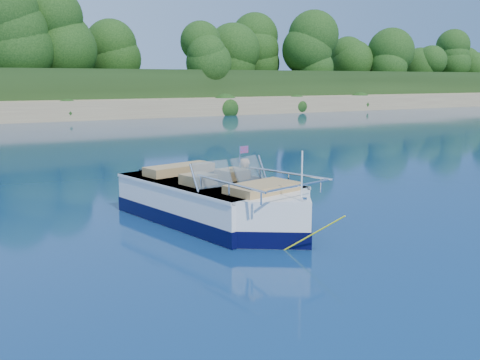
# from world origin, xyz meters

# --- Properties ---
(ground) EXTENTS (160.00, 160.00, 0.00)m
(ground) POSITION_xyz_m (0.00, 0.00, 0.00)
(ground) COLOR #0A234A
(ground) RESTS_ON ground
(shoreline) EXTENTS (170.00, 59.00, 6.00)m
(shoreline) POSITION_xyz_m (0.00, 63.77, 0.98)
(shoreline) COLOR #967857
(shoreline) RESTS_ON ground
(treeline) EXTENTS (150.00, 7.12, 8.19)m
(treeline) POSITION_xyz_m (0.04, 41.01, 5.55)
(treeline) COLOR #2F200F
(treeline) RESTS_ON ground
(motorboat) EXTENTS (3.08, 6.13, 2.07)m
(motorboat) POSITION_xyz_m (-2.37, 2.65, 0.40)
(motorboat) COLOR white
(motorboat) RESTS_ON ground
(tow_tube) EXTENTS (1.72, 1.72, 0.40)m
(tow_tube) POSITION_xyz_m (-0.78, 4.13, 0.10)
(tow_tube) COLOR yellow
(tow_tube) RESTS_ON ground
(boy) EXTENTS (0.54, 0.86, 1.57)m
(boy) POSITION_xyz_m (-0.86, 4.21, 0.00)
(boy) COLOR tan
(boy) RESTS_ON ground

